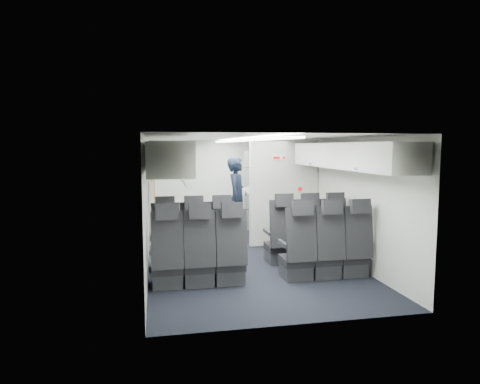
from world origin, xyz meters
name	(u,v)px	position (x,y,z in m)	size (l,w,h in m)	color
cabin_shell	(244,196)	(0.00, 0.00, 1.12)	(3.41, 6.01, 2.16)	black
seat_row_front	(251,242)	(0.00, -0.53, 0.40)	(3.33, 0.56, 1.24)	black
seat_row_mid	(264,255)	(0.00, -1.43, 0.40)	(3.33, 0.56, 1.24)	black
overhead_bin_left_rear	(168,158)	(-1.40, -2.00, 1.86)	(0.53, 1.80, 0.40)	silver
overhead_bin_left_front_open	(162,163)	(-1.44, -0.25, 1.74)	(0.64, 1.70, 0.72)	#9E9E93
overhead_bin_right_rear	(374,157)	(1.40, -2.00, 1.86)	(0.53, 1.80, 0.40)	silver
overhead_bin_right_front	(324,155)	(1.40, -0.25, 1.86)	(0.53, 1.70, 0.40)	silver
bulkhead_partition	(284,193)	(0.98, 0.80, 1.08)	(1.40, 0.15, 2.13)	silver
galley_unit	(259,189)	(0.95, 2.72, 0.95)	(0.85, 0.52, 1.90)	#939399
boarding_door	(152,197)	(-1.64, 1.55, 0.95)	(0.12, 1.27, 1.86)	silver
flight_attendant	(237,198)	(0.17, 1.58, 0.89)	(0.65, 0.42, 1.77)	black
carry_on_bag	(166,160)	(-1.38, -0.44, 1.79)	(0.41, 0.29, 0.24)	black
papers	(246,191)	(0.36, 1.53, 1.05)	(0.21, 0.02, 0.15)	white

